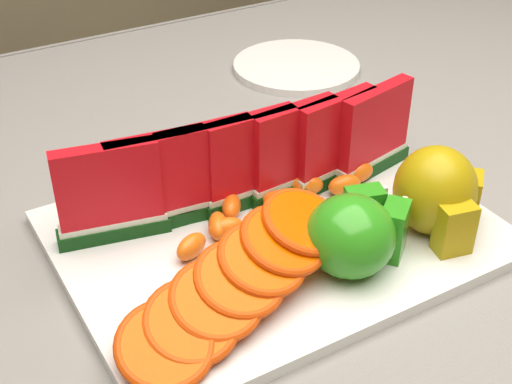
{
  "coord_description": "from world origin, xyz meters",
  "views": [
    {
      "loc": [
        -0.28,
        -0.53,
        1.18
      ],
      "look_at": [
        0.0,
        -0.06,
        0.81
      ],
      "focal_mm": 50.0,
      "sensor_mm": 36.0,
      "label": 1
    }
  ],
  "objects_px": {
    "platter": "(275,234)",
    "side_plate": "(296,66)",
    "pear_cluster": "(438,193)",
    "apple_cluster": "(355,234)"
  },
  "relations": [
    {
      "from": "apple_cluster",
      "to": "side_plate",
      "type": "distance_m",
      "value": 0.45
    },
    {
      "from": "platter",
      "to": "side_plate",
      "type": "xyz_separation_m",
      "value": [
        0.23,
        0.32,
        -0.0
      ]
    },
    {
      "from": "pear_cluster",
      "to": "apple_cluster",
      "type": "bearing_deg",
      "value": -176.95
    },
    {
      "from": "platter",
      "to": "apple_cluster",
      "type": "bearing_deg",
      "value": -66.82
    },
    {
      "from": "platter",
      "to": "pear_cluster",
      "type": "relative_size",
      "value": 4.07
    },
    {
      "from": "side_plate",
      "to": "apple_cluster",
      "type": "bearing_deg",
      "value": -116.58
    },
    {
      "from": "apple_cluster",
      "to": "pear_cluster",
      "type": "height_order",
      "value": "pear_cluster"
    },
    {
      "from": "apple_cluster",
      "to": "pear_cluster",
      "type": "xyz_separation_m",
      "value": [
        0.1,
        0.01,
        0.01
      ]
    },
    {
      "from": "pear_cluster",
      "to": "side_plate",
      "type": "bearing_deg",
      "value": 75.75
    },
    {
      "from": "pear_cluster",
      "to": "side_plate",
      "type": "xyz_separation_m",
      "value": [
        0.1,
        0.39,
        -0.05
      ]
    }
  ]
}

